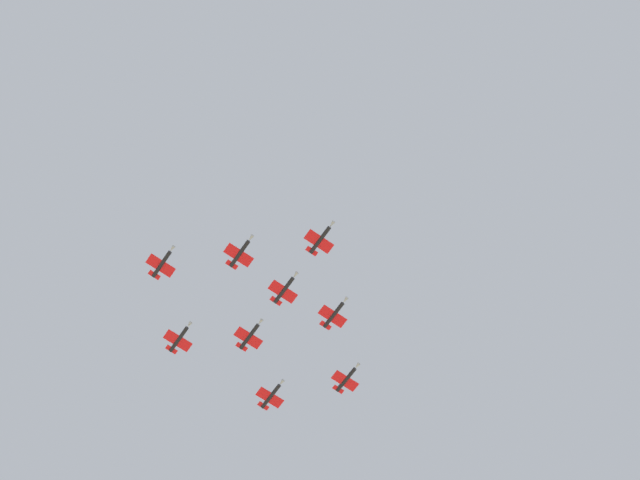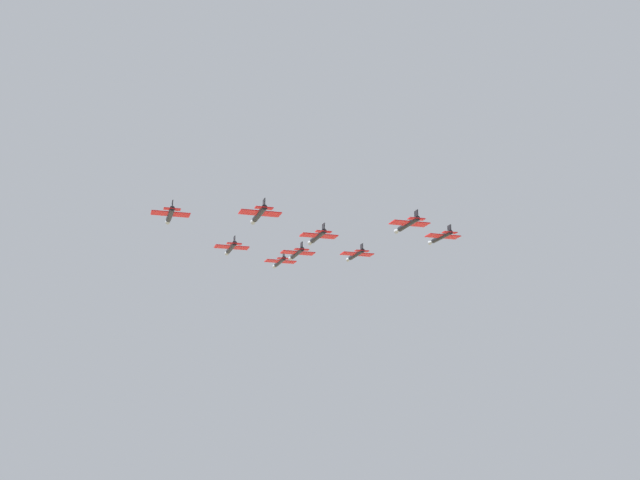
% 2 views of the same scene
% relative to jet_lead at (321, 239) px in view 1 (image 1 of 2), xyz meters
% --- Properties ---
extents(jet_lead, '(10.74, 8.01, 2.22)m').
position_rel_jet_lead_xyz_m(jet_lead, '(0.00, 0.00, 0.00)').
color(jet_lead, black).
extents(jet_port_inner, '(10.74, 8.01, 2.22)m').
position_rel_jet_lead_xyz_m(jet_port_inner, '(-11.75, 17.56, -0.83)').
color(jet_port_inner, black).
extents(jet_starboard_inner, '(10.74, 8.01, 2.22)m').
position_rel_jet_lead_xyz_m(jet_starboard_inner, '(-17.56, -11.75, -0.40)').
color(jet_starboard_inner, black).
extents(jet_port_outer, '(10.74, 8.01, 2.22)m').
position_rel_jet_lead_xyz_m(jet_port_outer, '(-16.12, 3.20, -1.43)').
color(jet_port_outer, black).
extents(jet_starboard_outer, '(10.74, 8.01, 2.22)m').
position_rel_jet_lead_xyz_m(jet_starboard_outer, '(-23.50, 35.12, 1.49)').
color(jet_starboard_outer, black).
extents(jet_center_rear, '(10.74, 8.01, 2.22)m').
position_rel_jet_lead_xyz_m(jet_center_rear, '(-35.12, -23.50, 1.42)').
color(jet_center_rear, black).
extents(jet_port_trail, '(10.74, 8.01, 2.22)m').
position_rel_jet_lead_xyz_m(jet_port_trail, '(-32.24, 6.39, -1.48)').
color(jet_port_trail, black).
extents(jet_starboard_trail, '(10.74, 8.01, 2.22)m').
position_rel_jet_lead_xyz_m(jet_starboard_trail, '(-41.05, 23.37, -1.26)').
color(jet_starboard_trail, black).
extents(jet_tail_end, '(10.74, 8.01, 2.22)m').
position_rel_jet_lead_xyz_m(jet_tail_end, '(-46.86, -5.94, -0.79)').
color(jet_tail_end, black).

